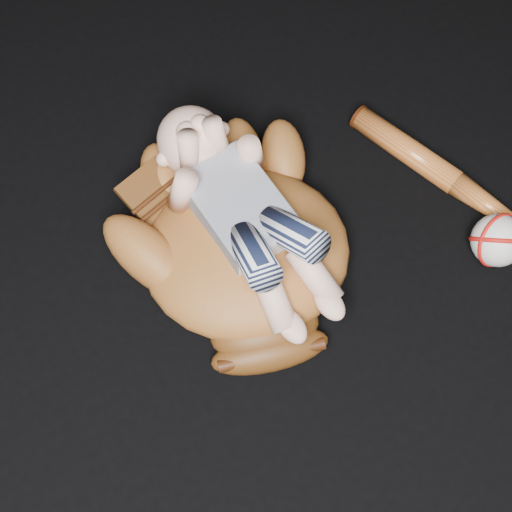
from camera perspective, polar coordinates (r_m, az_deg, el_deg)
name	(u,v)px	position (r m, az deg, el deg)	size (l,w,h in m)	color
baseball_glove	(246,247)	(1.10, -0.73, 0.65)	(0.37, 0.42, 0.13)	brown
newborn_baby	(251,218)	(1.05, -0.39, 2.79)	(0.17, 0.37, 0.15)	#F4B69D
baseball_bat	(469,192)	(1.24, 15.21, 4.51)	(0.04, 0.43, 0.04)	#AE5721
baseball	(498,240)	(1.18, 17.18, 1.10)	(0.08, 0.08, 0.08)	silver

